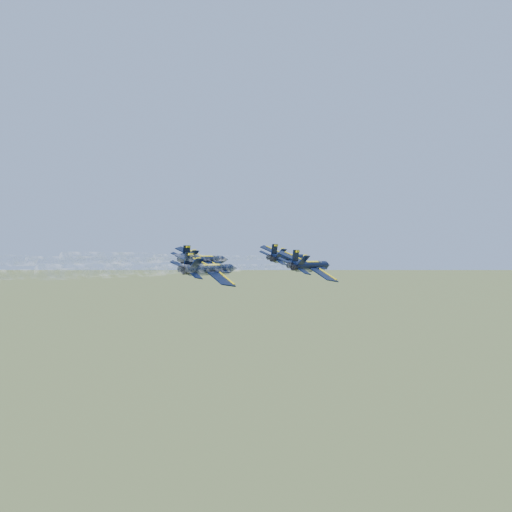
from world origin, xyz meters
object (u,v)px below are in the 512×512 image
at_px(jet_left, 205,260).
at_px(jet_slot, 210,269).
at_px(jet_lead, 288,258).
at_px(jet_right, 311,266).

bearing_deg(jet_left, jet_slot, -49.37).
distance_m(jet_lead, jet_left, 16.25).
distance_m(jet_lead, jet_right, 14.95).
relative_size(jet_left, jet_slot, 1.00).
bearing_deg(jet_lead, jet_slot, -91.38).
height_order(jet_left, jet_slot, same).
distance_m(jet_left, jet_slot, 16.46).
bearing_deg(jet_lead, jet_right, -46.34).
bearing_deg(jet_slot, jet_lead, 88.62).
bearing_deg(jet_right, jet_lead, 133.66).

